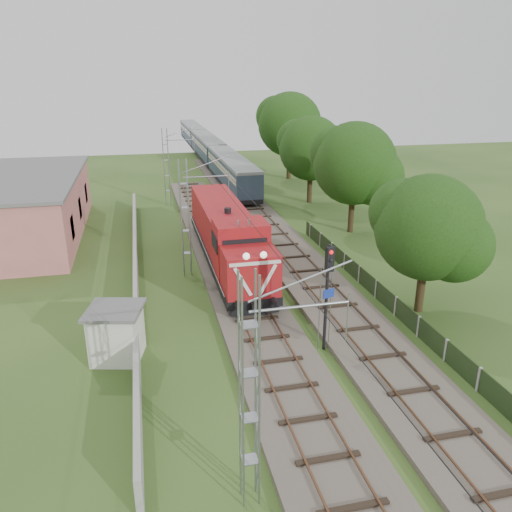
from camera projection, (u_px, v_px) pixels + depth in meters
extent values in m
plane|color=#2E491B|center=(275.00, 360.00, 24.32)|extent=(140.00, 140.00, 0.00)
cube|color=#6B6054|center=(245.00, 298.00, 30.67)|extent=(4.20, 70.00, 0.30)
cube|color=black|center=(245.00, 295.00, 30.60)|extent=(2.40, 70.00, 0.10)
cube|color=brown|center=(231.00, 295.00, 30.40)|extent=(0.08, 70.00, 0.05)
cube|color=brown|center=(258.00, 293.00, 30.76)|extent=(0.08, 70.00, 0.05)
cube|color=#6B6054|center=(270.00, 232.00, 43.63)|extent=(4.20, 80.00, 0.30)
cube|color=black|center=(270.00, 229.00, 43.56)|extent=(2.40, 80.00, 0.10)
cube|color=brown|center=(261.00, 229.00, 43.36)|extent=(0.08, 80.00, 0.05)
cube|color=brown|center=(280.00, 228.00, 43.72)|extent=(0.08, 80.00, 0.05)
cylinder|color=gray|center=(300.00, 307.00, 14.35)|extent=(3.00, 0.08, 0.08)
cylinder|color=gray|center=(206.00, 177.00, 32.65)|extent=(3.00, 0.08, 0.08)
cylinder|color=gray|center=(180.00, 140.00, 50.95)|extent=(3.00, 0.08, 0.08)
cylinder|color=black|center=(229.00, 195.00, 33.42)|extent=(0.03, 70.00, 0.03)
cylinder|color=black|center=(229.00, 176.00, 32.97)|extent=(0.03, 70.00, 0.03)
cube|color=#9E9E99|center=(136.00, 269.00, 33.66)|extent=(0.25, 40.00, 1.50)
cube|color=#C6706A|center=(30.00, 207.00, 42.22)|extent=(8.00, 20.00, 5.00)
cube|color=#606060|center=(25.00, 177.00, 41.33)|extent=(8.40, 20.40, 0.25)
cube|color=black|center=(72.00, 228.00, 37.68)|extent=(0.10, 1.60, 1.80)
cube|color=black|center=(80.00, 208.00, 43.17)|extent=(0.10, 1.60, 1.80)
cube|color=black|center=(86.00, 193.00, 48.66)|extent=(0.10, 1.60, 1.80)
cube|color=black|center=(396.00, 306.00, 28.56)|extent=(0.05, 32.00, 1.15)
cube|color=#9E9E99|center=(310.00, 231.00, 42.29)|extent=(0.12, 0.12, 1.20)
cube|color=black|center=(227.00, 252.00, 36.08)|extent=(3.20, 18.13, 0.53)
cube|color=black|center=(244.00, 287.00, 30.82)|extent=(2.35, 3.84, 0.53)
cube|color=black|center=(215.00, 232.00, 41.56)|extent=(2.35, 3.84, 0.53)
cube|color=black|center=(255.00, 310.00, 28.03)|extent=(2.77, 0.27, 0.37)
cube|color=maroon|center=(250.00, 271.00, 28.49)|extent=(3.09, 2.67, 2.45)
sphere|color=white|center=(246.00, 256.00, 26.75)|extent=(0.38, 0.38, 0.38)
sphere|color=white|center=(264.00, 255.00, 26.95)|extent=(0.38, 0.38, 0.38)
cube|color=silver|center=(243.00, 282.00, 27.13)|extent=(1.07, 0.06, 1.78)
cube|color=silver|center=(268.00, 280.00, 27.42)|extent=(1.07, 0.06, 1.78)
cube|color=silver|center=(255.00, 263.00, 26.93)|extent=(2.88, 0.06, 0.19)
cube|color=maroon|center=(241.00, 248.00, 30.72)|extent=(3.20, 2.56, 3.41)
cube|color=black|center=(245.00, 247.00, 29.35)|extent=(2.67, 0.06, 0.96)
cube|color=maroon|center=(221.00, 220.00, 37.90)|extent=(2.99, 12.90, 2.77)
cylinder|color=black|center=(228.00, 211.00, 34.40)|extent=(0.47, 0.47, 0.43)
cylinder|color=gray|center=(238.00, 223.00, 29.23)|extent=(0.13, 0.13, 0.37)
cylinder|color=gray|center=(249.00, 223.00, 29.37)|extent=(0.13, 0.13, 0.37)
cube|color=black|center=(232.00, 182.00, 60.04)|extent=(2.71, 20.56, 0.47)
cube|color=#313E53|center=(232.00, 170.00, 59.53)|extent=(2.80, 20.56, 2.52)
cube|color=#C1B395|center=(232.00, 166.00, 59.37)|extent=(2.84, 19.73, 0.70)
cube|color=gray|center=(232.00, 158.00, 59.05)|extent=(2.85, 20.56, 0.33)
cube|color=black|center=(207.00, 156.00, 79.71)|extent=(2.71, 20.56, 0.47)
cube|color=#313E53|center=(207.00, 146.00, 79.19)|extent=(2.80, 20.56, 2.52)
cube|color=#C1B395|center=(207.00, 143.00, 79.03)|extent=(2.84, 19.73, 0.70)
cube|color=gray|center=(207.00, 137.00, 78.71)|extent=(2.85, 20.56, 0.33)
cube|color=black|center=(193.00, 140.00, 99.37)|extent=(2.71, 20.56, 0.47)
cube|color=#313E53|center=(192.00, 132.00, 98.86)|extent=(2.80, 20.56, 2.52)
cube|color=#C1B395|center=(192.00, 130.00, 98.70)|extent=(2.84, 19.73, 0.70)
cube|color=gray|center=(192.00, 125.00, 98.38)|extent=(2.85, 20.56, 0.33)
cylinder|color=black|center=(326.00, 299.00, 24.32)|extent=(0.16, 0.16, 5.59)
cube|color=black|center=(330.00, 259.00, 23.44)|extent=(0.44, 0.33, 1.23)
sphere|color=red|center=(331.00, 252.00, 23.19)|extent=(0.20, 0.20, 0.20)
sphere|color=black|center=(331.00, 260.00, 23.32)|extent=(0.20, 0.20, 0.20)
sphere|color=black|center=(330.00, 268.00, 23.45)|extent=(0.20, 0.20, 0.20)
cube|color=navy|center=(329.00, 293.00, 24.10)|extent=(0.61, 0.20, 0.45)
cube|color=silver|center=(117.00, 335.00, 24.13)|extent=(2.68, 2.68, 2.45)
cube|color=#606060|center=(114.00, 310.00, 23.68)|extent=(3.08, 3.08, 0.17)
cylinder|color=#3E2E19|center=(421.00, 282.00, 28.76)|extent=(0.49, 0.49, 3.63)
sphere|color=#1A370F|center=(428.00, 228.00, 27.63)|extent=(5.93, 5.93, 5.93)
sphere|color=#1A370F|center=(455.00, 245.00, 27.35)|extent=(4.15, 4.15, 4.15)
sphere|color=#1A370F|center=(403.00, 212.00, 28.13)|extent=(3.86, 3.86, 3.86)
cylinder|color=#3E2E19|center=(352.00, 208.00, 43.41)|extent=(0.50, 0.50, 4.27)
sphere|color=#1A370F|center=(355.00, 164.00, 42.08)|extent=(6.99, 6.99, 6.99)
sphere|color=#1A370F|center=(374.00, 177.00, 41.75)|extent=(4.90, 4.90, 4.90)
sphere|color=#1A370F|center=(336.00, 153.00, 42.67)|extent=(4.55, 4.55, 4.55)
cylinder|color=#3E2E19|center=(310.00, 184.00, 53.59)|extent=(0.54, 0.54, 4.12)
sphere|color=#1A370F|center=(311.00, 148.00, 52.31)|extent=(6.74, 6.74, 6.74)
sphere|color=#1A370F|center=(326.00, 158.00, 51.99)|extent=(4.72, 4.72, 4.72)
sphere|color=#1A370F|center=(297.00, 140.00, 52.88)|extent=(4.38, 4.38, 4.38)
cylinder|color=#3E2E19|center=(289.00, 160.00, 65.83)|extent=(0.59, 0.59, 5.00)
sphere|color=#1A370F|center=(290.00, 124.00, 64.27)|extent=(8.17, 8.17, 8.17)
sphere|color=#1A370F|center=(305.00, 134.00, 63.89)|extent=(5.72, 5.72, 5.72)
sphere|color=#1A370F|center=(276.00, 116.00, 64.96)|extent=(5.31, 5.31, 5.31)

